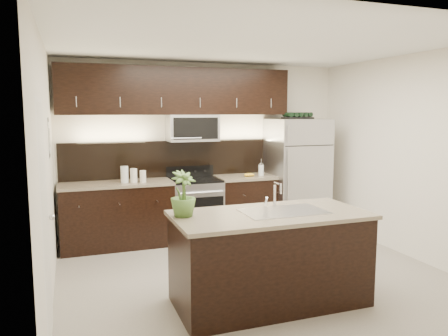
# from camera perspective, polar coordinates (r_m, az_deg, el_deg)

# --- Properties ---
(ground) EXTENTS (4.50, 4.50, 0.00)m
(ground) POSITION_cam_1_polar(r_m,az_deg,el_deg) (5.41, 3.89, -13.72)
(ground) COLOR gray
(ground) RESTS_ON ground
(room_walls) EXTENTS (4.52, 4.02, 2.71)m
(room_walls) POSITION_cam_1_polar(r_m,az_deg,el_deg) (4.98, 3.05, 4.48)
(room_walls) COLOR silver
(room_walls) RESTS_ON ground
(counter_run) EXTENTS (3.51, 0.65, 0.94)m
(counter_run) POSITION_cam_1_polar(r_m,az_deg,el_deg) (6.67, -5.52, -5.44)
(counter_run) COLOR black
(counter_run) RESTS_ON ground
(upper_fixtures) EXTENTS (3.49, 0.40, 1.66)m
(upper_fixtures) POSITION_cam_1_polar(r_m,az_deg,el_deg) (6.66, -5.79, 9.00)
(upper_fixtures) COLOR black
(upper_fixtures) RESTS_ON counter_run
(island) EXTENTS (1.96, 0.96, 0.94)m
(island) POSITION_cam_1_polar(r_m,az_deg,el_deg) (4.54, 5.97, -11.59)
(island) COLOR black
(island) RESTS_ON ground
(sink_faucet) EXTENTS (0.84, 0.50, 0.28)m
(sink_faucet) POSITION_cam_1_polar(r_m,az_deg,el_deg) (4.48, 7.74, -5.44)
(sink_faucet) COLOR silver
(sink_faucet) RESTS_ON island
(refrigerator) EXTENTS (0.88, 0.80, 1.83)m
(refrigerator) POSITION_cam_1_polar(r_m,az_deg,el_deg) (7.23, 9.42, -0.93)
(refrigerator) COLOR #B2B2B7
(refrigerator) RESTS_ON ground
(wine_rack) EXTENTS (0.45, 0.28, 0.11)m
(wine_rack) POSITION_cam_1_polar(r_m,az_deg,el_deg) (7.16, 9.58, 6.74)
(wine_rack) COLOR black
(wine_rack) RESTS_ON refrigerator
(plant) EXTENTS (0.33, 0.33, 0.44)m
(plant) POSITION_cam_1_polar(r_m,az_deg,el_deg) (4.22, -5.38, -3.36)
(plant) COLOR #426528
(plant) RESTS_ON island
(canisters) EXTENTS (0.35, 0.14, 0.24)m
(canisters) POSITION_cam_1_polar(r_m,az_deg,el_deg) (6.37, -11.99, -0.92)
(canisters) COLOR silver
(canisters) RESTS_ON counter_run
(french_press) EXTENTS (0.09, 0.09, 0.26)m
(french_press) POSITION_cam_1_polar(r_m,az_deg,el_deg) (6.95, 4.87, -0.18)
(french_press) COLOR silver
(french_press) RESTS_ON counter_run
(bananas) EXTENTS (0.16, 0.13, 0.05)m
(bananas) POSITION_cam_1_polar(r_m,az_deg,el_deg) (6.82, 2.89, -0.90)
(bananas) COLOR gold
(bananas) RESTS_ON counter_run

